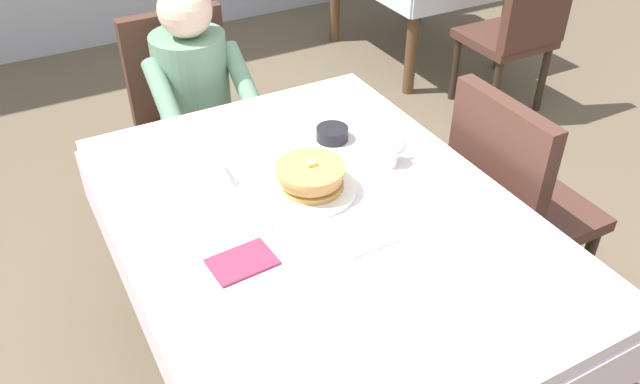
% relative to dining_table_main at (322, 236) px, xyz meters
% --- Properties ---
extents(ground_plane, '(14.00, 14.00, 0.00)m').
position_rel_dining_table_main_xyz_m(ground_plane, '(0.00, 0.00, -0.65)').
color(ground_plane, brown).
extents(dining_table_main, '(1.12, 1.52, 0.74)m').
position_rel_dining_table_main_xyz_m(dining_table_main, '(0.00, 0.00, 0.00)').
color(dining_table_main, silver).
rests_on(dining_table_main, ground).
extents(chair_diner, '(0.44, 0.45, 0.93)m').
position_rel_dining_table_main_xyz_m(chair_diner, '(-0.03, 1.17, -0.12)').
color(chair_diner, '#4C2D23').
rests_on(chair_diner, ground).
extents(diner_person, '(0.40, 0.43, 1.12)m').
position_rel_dining_table_main_xyz_m(diner_person, '(-0.03, 1.01, 0.02)').
color(diner_person, gray).
rests_on(diner_person, ground).
extents(chair_right_side, '(0.45, 0.44, 0.93)m').
position_rel_dining_table_main_xyz_m(chair_right_side, '(0.77, 0.00, -0.12)').
color(chair_right_side, '#4C2D23').
rests_on(chair_right_side, ground).
extents(plate_breakfast, '(0.28, 0.28, 0.02)m').
position_rel_dining_table_main_xyz_m(plate_breakfast, '(0.02, 0.11, 0.10)').
color(plate_breakfast, white).
rests_on(plate_breakfast, dining_table_main).
extents(breakfast_stack, '(0.21, 0.21, 0.09)m').
position_rel_dining_table_main_xyz_m(breakfast_stack, '(0.02, 0.11, 0.15)').
color(breakfast_stack, tan).
rests_on(breakfast_stack, plate_breakfast).
extents(cup_coffee, '(0.11, 0.08, 0.08)m').
position_rel_dining_table_main_xyz_m(cup_coffee, '(0.31, 0.13, 0.13)').
color(cup_coffee, white).
rests_on(cup_coffee, dining_table_main).
extents(bowl_butter, '(0.11, 0.11, 0.04)m').
position_rel_dining_table_main_xyz_m(bowl_butter, '(0.23, 0.34, 0.11)').
color(bowl_butter, black).
rests_on(bowl_butter, dining_table_main).
extents(syrup_pitcher, '(0.08, 0.08, 0.07)m').
position_rel_dining_table_main_xyz_m(syrup_pitcher, '(-0.19, 0.27, 0.13)').
color(syrup_pitcher, silver).
rests_on(syrup_pitcher, dining_table_main).
extents(fork_left_of_plate, '(0.03, 0.18, 0.00)m').
position_rel_dining_table_main_xyz_m(fork_left_of_plate, '(-0.17, 0.09, 0.09)').
color(fork_left_of_plate, silver).
rests_on(fork_left_of_plate, dining_table_main).
extents(knife_right_of_plate, '(0.02, 0.20, 0.00)m').
position_rel_dining_table_main_xyz_m(knife_right_of_plate, '(0.21, 0.09, 0.09)').
color(knife_right_of_plate, silver).
rests_on(knife_right_of_plate, dining_table_main).
extents(spoon_near_edge, '(0.15, 0.02, 0.00)m').
position_rel_dining_table_main_xyz_m(spoon_near_edge, '(0.05, -0.21, 0.09)').
color(spoon_near_edge, silver).
rests_on(spoon_near_edge, dining_table_main).
extents(napkin_folded, '(0.18, 0.13, 0.01)m').
position_rel_dining_table_main_xyz_m(napkin_folded, '(-0.29, -0.09, 0.09)').
color(napkin_folded, '#8C2D4C').
rests_on(napkin_folded, dining_table_main).
extents(background_chair_empty, '(0.44, 0.45, 0.93)m').
position_rel_dining_table_main_xyz_m(background_chair_empty, '(1.90, 1.18, -0.12)').
color(background_chair_empty, '#4C2D23').
rests_on(background_chair_empty, ground).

